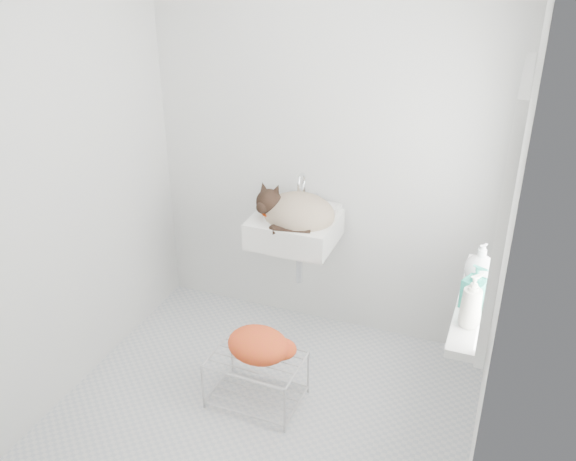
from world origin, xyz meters
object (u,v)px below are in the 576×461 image
(wire_rack, at_px, (256,378))
(bottle_a, at_px, (468,325))
(sink, at_px, (295,217))
(cat, at_px, (296,212))
(bottle_b, at_px, (472,307))
(bottle_c, at_px, (478,280))

(wire_rack, bearing_deg, bottle_a, -6.00)
(sink, distance_m, cat, 0.05)
(sink, xyz_separation_m, wire_rack, (0.02, -0.66, -0.70))
(bottle_a, xyz_separation_m, bottle_b, (0.00, 0.15, 0.00))
(cat, bearing_deg, bottle_b, -24.73)
(wire_rack, height_order, bottle_c, bottle_c)
(cat, bearing_deg, wire_rack, -84.82)
(wire_rack, distance_m, bottle_b, 1.28)
(wire_rack, bearing_deg, sink, 91.94)
(cat, xyz_separation_m, wire_rack, (0.01, -0.64, -0.74))
(sink, distance_m, wire_rack, 0.96)
(bottle_b, bearing_deg, sink, 150.55)
(bottle_a, xyz_separation_m, bottle_c, (0.00, 0.40, 0.00))
(cat, relative_size, bottle_a, 2.20)
(bottle_a, bearing_deg, sink, 144.91)
(bottle_b, xyz_separation_m, bottle_c, (0.00, 0.25, 0.00))
(sink, bearing_deg, wire_rack, -88.06)
(bottle_a, relative_size, bottle_c, 1.10)
(wire_rack, height_order, bottle_b, bottle_b)
(bottle_a, height_order, bottle_c, bottle_a)
(bottle_b, distance_m, bottle_c, 0.25)
(bottle_a, distance_m, bottle_c, 0.40)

